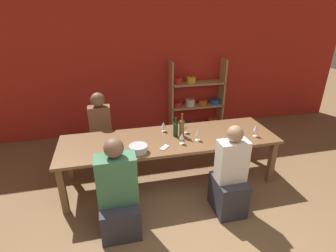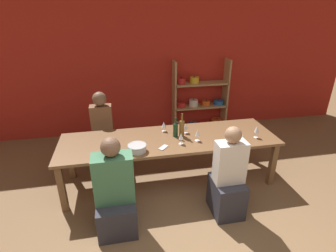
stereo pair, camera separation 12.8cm
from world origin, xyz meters
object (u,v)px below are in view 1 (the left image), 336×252
(wine_glass_white_a, at_px, (198,133))
(person_near_a, at_px, (119,198))
(wine_glass_empty_a, at_px, (163,125))
(dining_table, at_px, (170,142))
(person_near_b, at_px, (230,181))
(wine_bottle_green, at_px, (176,129))
(wine_glass_red_b, at_px, (182,136))
(wine_glass_red_a, at_px, (186,126))
(person_far_a, at_px, (102,137))
(wine_bottle_dark, at_px, (182,127))
(wine_glass_empty_b, at_px, (242,137))
(mixing_bowl, at_px, (138,148))
(shelf_unit, at_px, (197,104))
(cell_phone, at_px, (164,148))
(wine_glass_white_b, at_px, (256,128))

(wine_glass_white_a, xyz_separation_m, person_near_a, (-1.17, -0.64, -0.41))
(wine_glass_empty_a, bearing_deg, dining_table, -82.14)
(dining_table, bearing_deg, person_near_b, -54.14)
(wine_bottle_green, bearing_deg, person_near_a, -136.99)
(wine_glass_red_b, distance_m, person_near_a, 1.16)
(dining_table, distance_m, wine_glass_red_a, 0.35)
(dining_table, bearing_deg, wine_glass_red_a, 24.63)
(dining_table, distance_m, person_far_a, 1.24)
(wine_bottle_dark, relative_size, person_far_a, 0.28)
(wine_glass_empty_b, bearing_deg, wine_bottle_dark, 151.20)
(person_near_b, bearing_deg, dining_table, 125.86)
(mixing_bowl, distance_m, wine_glass_red_b, 0.62)
(wine_bottle_dark, distance_m, wine_glass_empty_a, 0.31)
(wine_bottle_dark, xyz_separation_m, wine_glass_red_a, (0.09, 0.09, -0.03))
(shelf_unit, relative_size, dining_table, 0.48)
(wine_glass_red_a, relative_size, person_far_a, 0.12)
(wine_glass_red_b, xyz_separation_m, person_near_a, (-0.92, -0.59, -0.40))
(mixing_bowl, xyz_separation_m, person_near_b, (1.07, -0.52, -0.33))
(wine_glass_white_a, relative_size, person_near_b, 0.14)
(dining_table, relative_size, person_far_a, 2.49)
(cell_phone, height_order, person_near_a, person_near_a)
(shelf_unit, bearing_deg, wine_glass_empty_b, -92.32)
(cell_phone, distance_m, person_near_a, 0.90)
(wine_glass_red_a, distance_m, cell_phone, 0.57)
(shelf_unit, relative_size, person_near_b, 1.24)
(wine_glass_empty_a, bearing_deg, wine_glass_empty_b, -32.76)
(wine_glass_red_a, height_order, wine_glass_red_b, wine_glass_red_b)
(shelf_unit, distance_m, person_near_b, 2.61)
(wine_bottle_dark, distance_m, wine_glass_white_a, 0.26)
(wine_bottle_dark, distance_m, wine_glass_empty_b, 0.85)
(wine_bottle_dark, relative_size, wine_glass_red_a, 2.29)
(shelf_unit, xyz_separation_m, wine_glass_empty_a, (-1.06, -1.51, 0.28))
(person_near_b, bearing_deg, wine_bottle_green, 119.40)
(wine_glass_white_a, bearing_deg, wine_glass_empty_a, 135.39)
(wine_glass_white_a, xyz_separation_m, person_near_b, (0.21, -0.66, -0.39))
(wine_bottle_green, relative_size, wine_glass_red_a, 1.91)
(person_near_a, bearing_deg, person_far_a, 96.34)
(person_near_a, bearing_deg, wine_glass_red_a, 40.46)
(wine_glass_empty_a, bearing_deg, person_near_a, -126.21)
(shelf_unit, distance_m, wine_bottle_dark, 1.94)
(mixing_bowl, distance_m, wine_bottle_green, 0.68)
(shelf_unit, relative_size, wine_glass_red_b, 9.13)
(wine_glass_empty_a, distance_m, cell_phone, 0.53)
(wine_glass_empty_b, bearing_deg, dining_table, 158.29)
(wine_bottle_green, height_order, wine_glass_red_b, wine_bottle_green)
(wine_glass_white_b, bearing_deg, mixing_bowl, -177.81)
(wine_bottle_green, distance_m, wine_bottle_dark, 0.09)
(wine_glass_empty_b, bearing_deg, wine_bottle_green, 153.25)
(wine_bottle_dark, distance_m, wine_glass_red_a, 0.13)
(wine_glass_white_a, distance_m, wine_glass_empty_b, 0.61)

